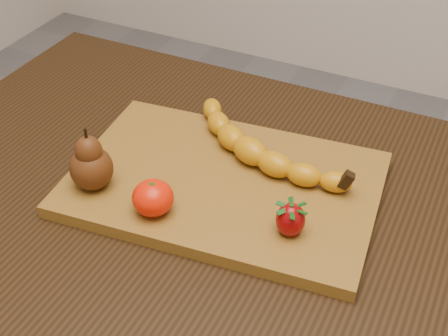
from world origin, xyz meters
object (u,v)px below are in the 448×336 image
at_px(mandarin, 153,198).
at_px(cutting_board, 224,184).
at_px(table, 205,237).
at_px(pear, 90,158).

bearing_deg(mandarin, cutting_board, 62.52).
relative_size(cutting_board, mandarin, 7.77).
distance_m(table, pear, 0.23).
bearing_deg(cutting_board, mandarin, -123.37).
xyz_separation_m(cutting_board, pear, (-0.16, -0.10, 0.06)).
height_order(table, cutting_board, cutting_board).
distance_m(table, cutting_board, 0.11).
bearing_deg(pear, mandarin, -5.55).
xyz_separation_m(cutting_board, mandarin, (-0.06, -0.11, 0.03)).
height_order(table, mandarin, mandarin).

